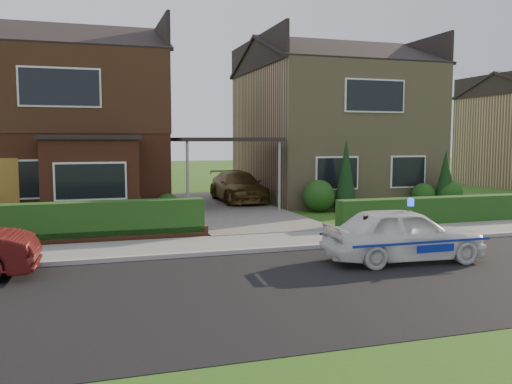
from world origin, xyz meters
name	(u,v)px	position (x,y,z in m)	size (l,w,h in m)	color
ground	(367,281)	(0.00, 0.00, 0.00)	(120.00, 120.00, 0.00)	#2A5015
road	(367,281)	(0.00, 0.00, 0.00)	(60.00, 6.00, 0.02)	black
kerb	(305,247)	(0.00, 3.05, 0.06)	(60.00, 0.16, 0.12)	#9E9993
sidewalk	(290,240)	(0.00, 4.10, 0.05)	(60.00, 2.00, 0.10)	slate
driveway	(225,208)	(0.00, 11.00, 0.06)	(3.80, 12.00, 0.12)	#666059
house_left	(65,111)	(-5.78, 13.90, 3.81)	(7.50, 9.53, 7.25)	brown
house_right	(330,119)	(5.80, 13.99, 3.66)	(7.50, 8.06, 7.25)	#95815B
carport_link	(225,141)	(0.00, 10.95, 2.66)	(3.80, 3.00, 2.77)	black
dwarf_wall	(58,240)	(-5.80, 5.30, 0.18)	(7.70, 0.25, 0.36)	brown
hedge_left	(58,246)	(-5.80, 5.45, 0.00)	(7.50, 0.55, 0.90)	#1B3912
hedge_right	(446,225)	(5.80, 5.35, 0.00)	(7.50, 0.55, 0.80)	#1B3912
shrub_left_mid	(121,201)	(-4.00, 9.30, 0.66)	(1.32, 1.32, 1.32)	#1B3912
shrub_left_near	(168,206)	(-2.40, 9.60, 0.42)	(0.84, 0.84, 0.84)	#1B3912
shrub_right_near	(319,196)	(3.20, 9.40, 0.60)	(1.20, 1.20, 1.20)	#1B3912
shrub_right_mid	(423,195)	(7.80, 9.50, 0.48)	(0.96, 0.96, 0.96)	#1B3912
shrub_right_far	(449,194)	(8.80, 9.20, 0.54)	(1.08, 1.08, 1.08)	#1B3912
conifer_a	(346,177)	(4.20, 9.20, 1.30)	(0.90, 0.90, 2.60)	black
conifer_b	(445,180)	(8.60, 9.20, 1.10)	(0.90, 0.90, 2.20)	black
police_car	(403,235)	(1.56, 1.20, 0.61)	(3.26, 3.64, 1.37)	silver
driveway_car	(238,186)	(1.00, 12.74, 0.74)	(1.73, 4.25, 1.23)	brown
potted_plant_b	(52,221)	(-6.02, 7.22, 0.39)	(0.43, 0.35, 0.78)	gray
potted_plant_c	(130,220)	(-3.92, 6.53, 0.42)	(0.47, 0.47, 0.83)	gray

